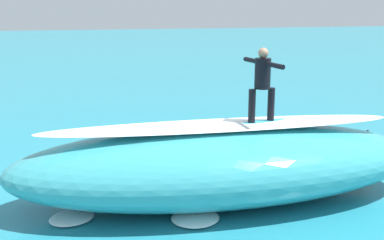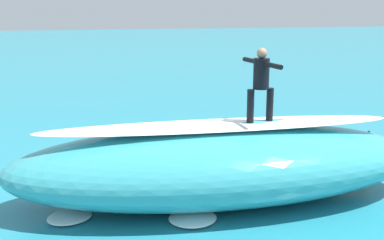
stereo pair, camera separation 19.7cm
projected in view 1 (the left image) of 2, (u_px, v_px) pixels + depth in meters
ground_plane at (169, 174)px, 12.02m from camera, size 120.00×120.00×0.00m
wave_crest at (220, 164)px, 10.28m from camera, size 8.78×3.17×1.60m
wave_foam_lip at (220, 125)px, 10.08m from camera, size 7.45×1.14×0.08m
surfboard_riding at (261, 123)px, 10.25m from camera, size 2.17×0.89×0.08m
surfer_riding at (262, 79)px, 10.03m from camera, size 0.60×1.43×1.52m
surfboard_paddling at (142, 145)px, 14.24m from camera, size 0.81×2.14×0.08m
surfer_paddling at (142, 138)px, 14.32m from camera, size 0.55×1.77×0.32m
buoy_marker at (366, 154)px, 12.64m from camera, size 0.54×0.54×0.92m
foam_patch_near at (195, 218)px, 9.45m from camera, size 1.08×1.03×0.13m
foam_patch_mid at (182, 159)px, 12.90m from camera, size 0.75×0.56×0.17m
foam_patch_far at (72, 218)px, 9.48m from camera, size 1.12×1.06×0.11m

